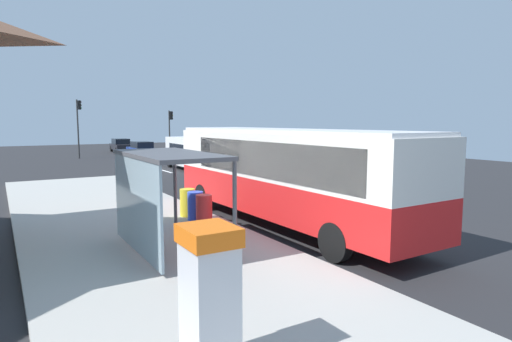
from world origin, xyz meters
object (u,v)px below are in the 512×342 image
Objects in this scene: sedan_near at (121,145)px; recycling_bin_red at (204,209)px; traffic_light_far_side at (79,120)px; ticket_machine at (209,297)px; bus at (284,171)px; bus_shelter at (157,177)px; recycling_bin_blue at (195,206)px; traffic_light_near_side at (170,125)px; white_van at (190,151)px; recycling_bin_yellow at (187,202)px; sedan_far at (142,149)px.

sedan_near is 4.69× the size of recycling_bin_red.
traffic_light_far_side is (1.09, 30.72, 2.96)m from recycling_bin_red.
ticket_machine is (-9.80, -44.88, 0.38)m from sedan_near.
bus is 2.02× the size of traffic_light_far_side.
ticket_machine is 38.58m from traffic_light_far_side.
bus_shelter is at bearing -102.44° from sedan_near.
bus_shelter reaches higher than recycling_bin_blue.
bus_shelter is (-11.92, -32.07, -0.96)m from traffic_light_near_side.
white_van is 20.56m from sedan_near.
white_van reaches higher than recycling_bin_yellow.
traffic_light_near_side reaches higher than sedan_far.
sedan_near is 8.09m from sedan_far.
sedan_far is 29.97m from recycling_bin_red.
white_van reaches higher than recycling_bin_red.
recycling_bin_red is 1.40m from recycling_bin_yellow.
bus_shelter is (-4.70, -1.27, 0.25)m from bus.
sedan_far is at bearing 77.47° from recycling_bin_red.
recycling_bin_yellow is at bearing -112.58° from white_van.
sedan_near is at bearing 89.72° from white_van.
white_van is 5.56× the size of recycling_bin_yellow.
bus is 11.64× the size of recycling_bin_blue.
recycling_bin_yellow is at bearing 137.49° from bus.
white_van is 13.64m from traffic_light_near_side.
traffic_light_near_side reaches higher than sedan_near.
sedan_near is 4.69× the size of recycling_bin_blue.
sedan_far is 28.61m from recycling_bin_yellow.
traffic_light_far_side is (1.09, 30.02, 2.96)m from recycling_bin_blue.
recycling_bin_red is at bearing 66.39° from ticket_machine.
traffic_light_near_side is at bearing 72.03° from recycling_bin_red.
ticket_machine is (-5.78, -6.66, -0.67)m from bus.
recycling_bin_yellow is at bearing -108.80° from traffic_light_near_side.
white_van is 1.20× the size of sedan_far.
ticket_machine is 9.54m from recycling_bin_yellow.
sedan_far is 4.65× the size of recycling_bin_blue.
traffic_light_far_side is (-1.39, 31.60, 1.77)m from bus.
traffic_light_near_side reaches higher than recycling_bin_blue.
sedan_far is 4.65× the size of recycling_bin_red.
white_van is at bearing 69.14° from recycling_bin_red.
ticket_machine is 5.57m from bus_shelter.
traffic_light_near_side is 1.14× the size of bus_shelter.
bus_shelter is (1.08, 5.39, 0.93)m from ticket_machine.
ticket_machine is at bearing -104.91° from sedan_far.
traffic_light_far_side is at bearing 83.45° from ticket_machine.
white_van is at bearing -104.14° from traffic_light_near_side.
ticket_machine is at bearing -109.14° from traffic_light_near_side.
sedan_far is 29.29m from recycling_bin_blue.
bus is 2.48× the size of sedan_near.
sedan_far is at bearing 89.54° from white_van.
traffic_light_far_side reaches higher than recycling_bin_yellow.
white_van is 15.07m from traffic_light_far_side.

